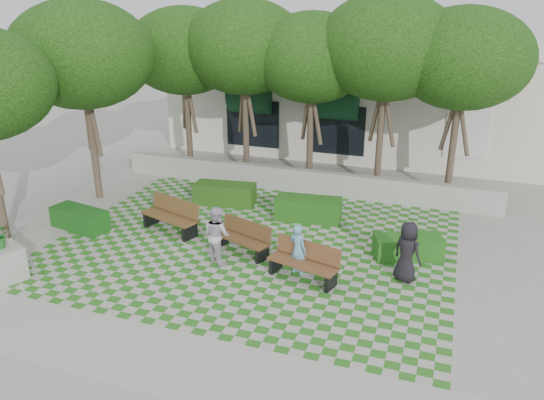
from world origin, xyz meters
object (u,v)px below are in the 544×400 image
at_px(planter_front, 2,257).
at_px(hedge_midleft, 225,194).
at_px(hedge_east, 408,247).
at_px(bench_west, 171,216).
at_px(hedge_west, 80,219).
at_px(bench_east, 304,262).
at_px(hedge_midright, 308,209).
at_px(bench_mid, 243,238).
at_px(person_dark, 407,252).
at_px(person_blue, 298,249).
at_px(person_white, 217,235).

bearing_deg(planter_front, hedge_midleft, 64.89).
bearing_deg(hedge_east, bench_west, -175.51).
bearing_deg(bench_west, hedge_west, -146.02).
bearing_deg(hedge_east, bench_east, -139.24).
height_order(bench_west, hedge_midright, bench_west).
distance_m(bench_mid, planter_front, 6.58).
bearing_deg(person_dark, bench_west, 25.59).
bearing_deg(person_blue, hedge_midleft, -22.24).
relative_size(hedge_midright, planter_front, 1.34).
height_order(bench_west, hedge_midleft, bench_west).
bearing_deg(hedge_midright, hedge_east, -27.08).
distance_m(bench_mid, person_blue, 2.06).
bearing_deg(hedge_midright, bench_west, -148.78).
relative_size(hedge_east, person_white, 1.14).
distance_m(hedge_midleft, person_blue, 5.85).
bearing_deg(bench_east, person_white, -168.40).
bearing_deg(person_white, planter_front, 58.39).
distance_m(bench_west, hedge_east, 7.49).
bearing_deg(bench_east, bench_mid, 171.47).
bearing_deg(hedge_midright, person_white, -113.00).
xyz_separation_m(hedge_midright, person_blue, (0.76, -3.77, 0.35)).
relative_size(hedge_midright, person_dark, 1.31).
bearing_deg(hedge_west, person_dark, 0.31).
height_order(hedge_east, person_dark, person_dark).
height_order(bench_mid, person_dark, person_dark).
xyz_separation_m(hedge_east, person_blue, (-2.77, -1.97, 0.40)).
relative_size(bench_east, person_dark, 1.21).
xyz_separation_m(hedge_east, planter_front, (-10.16, -4.89, 0.33)).
height_order(hedge_midright, person_blue, person_blue).
relative_size(bench_east, hedge_midleft, 0.93).
xyz_separation_m(hedge_west, person_white, (5.26, -0.62, 0.50)).
height_order(hedge_east, hedge_midright, hedge_midright).
relative_size(bench_mid, bench_west, 0.89).
height_order(person_blue, person_white, person_white).
height_order(bench_mid, planter_front, planter_front).
relative_size(bench_east, hedge_west, 1.03).
bearing_deg(person_blue, planter_front, 45.31).
relative_size(bench_west, hedge_west, 1.10).
bearing_deg(hedge_east, person_blue, -144.53).
relative_size(bench_east, person_blue, 1.38).
bearing_deg(bench_mid, bench_west, -173.39).
bearing_deg(hedge_midright, planter_front, -134.75).
relative_size(bench_mid, person_blue, 1.31).
height_order(bench_east, person_blue, person_blue).
height_order(hedge_midleft, hedge_west, hedge_midleft).
distance_m(bench_east, person_white, 2.66).
xyz_separation_m(hedge_midleft, hedge_west, (-3.60, -3.64, -0.04)).
distance_m(bench_east, hedge_west, 7.93).
relative_size(bench_east, hedge_midright, 0.92).
bearing_deg(hedge_midright, person_blue, -78.68).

